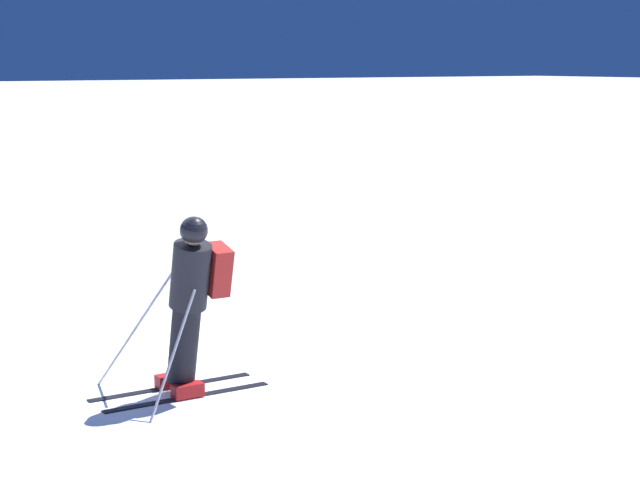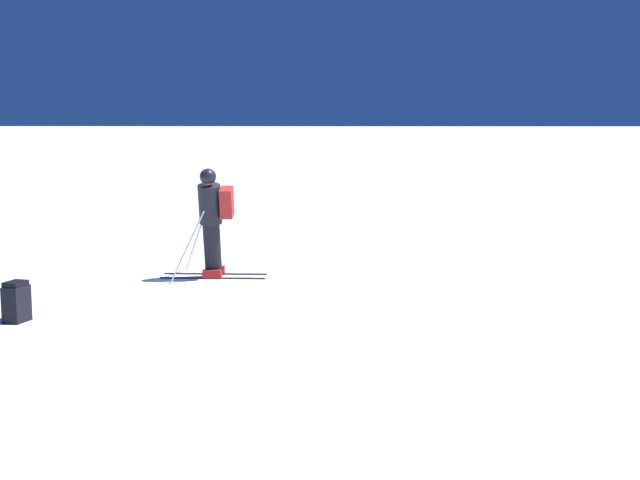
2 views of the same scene
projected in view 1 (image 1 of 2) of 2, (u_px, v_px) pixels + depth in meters
ground_plane at (121, 358)px, 11.03m from camera, size 300.00×300.00×0.00m
skier at (191, 297)px, 9.53m from camera, size 1.29×1.62×1.73m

